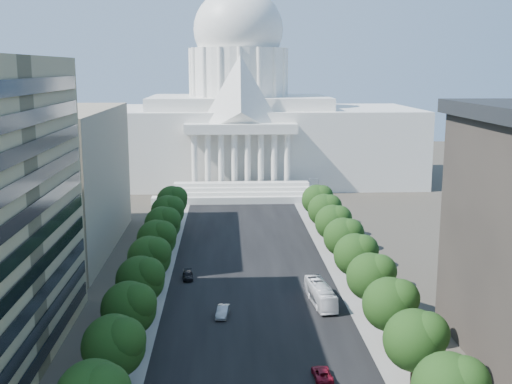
{
  "coord_description": "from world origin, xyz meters",
  "views": [
    {
      "loc": [
        -4.53,
        -35.53,
        38.46
      ],
      "look_at": [
        0.76,
        76.51,
        16.7
      ],
      "focal_mm": 45.0,
      "sensor_mm": 36.0,
      "label": 1
    }
  ],
  "objects": [
    {
      "name": "road_asphalt",
      "position": [
        0.0,
        90.0,
        0.0
      ],
      "size": [
        30.0,
        260.0,
        0.01
      ],
      "primitive_type": "cube",
      "color": "black",
      "rests_on": "ground"
    },
    {
      "name": "sidewalk_left",
      "position": [
        -19.0,
        90.0,
        0.0
      ],
      "size": [
        8.0,
        260.0,
        0.02
      ],
      "primitive_type": "cube",
      "color": "gray",
      "rests_on": "ground"
    },
    {
      "name": "sidewalk_right",
      "position": [
        19.0,
        90.0,
        0.0
      ],
      "size": [
        8.0,
        260.0,
        0.02
      ],
      "primitive_type": "cube",
      "color": "gray",
      "rests_on": "ground"
    },
    {
      "name": "capitol",
      "position": [
        0.0,
        184.89,
        20.01
      ],
      "size": [
        120.0,
        56.0,
        73.0
      ],
      "color": "white",
      "rests_on": "ground"
    },
    {
      "name": "office_block_left_far",
      "position": [
        -48.0,
        100.0,
        15.0
      ],
      "size": [
        38.0,
        52.0,
        30.0
      ],
      "primitive_type": "cube",
      "color": "gray",
      "rests_on": "ground"
    },
    {
      "name": "tree_l_c",
      "position": [
        -17.66,
        35.81,
        6.45
      ],
      "size": [
        7.79,
        7.6,
        9.97
      ],
      "color": "#33261C",
      "rests_on": "ground"
    },
    {
      "name": "tree_l_d",
      "position": [
        -17.66,
        47.81,
        6.45
      ],
      "size": [
        7.79,
        7.6,
        9.97
      ],
      "color": "#33261C",
      "rests_on": "ground"
    },
    {
      "name": "tree_l_e",
      "position": [
        -17.66,
        59.81,
        6.45
      ],
      "size": [
        7.79,
        7.6,
        9.97
      ],
      "color": "#33261C",
      "rests_on": "ground"
    },
    {
      "name": "tree_l_f",
      "position": [
        -17.66,
        71.81,
        6.45
      ],
      "size": [
        7.79,
        7.6,
        9.97
      ],
      "color": "#33261C",
      "rests_on": "ground"
    },
    {
      "name": "tree_l_g",
      "position": [
        -17.66,
        83.81,
        6.45
      ],
      "size": [
        7.79,
        7.6,
        9.97
      ],
      "color": "#33261C",
      "rests_on": "ground"
    },
    {
      "name": "tree_l_h",
      "position": [
        -17.66,
        95.81,
        6.45
      ],
      "size": [
        7.79,
        7.6,
        9.97
      ],
      "color": "#33261C",
      "rests_on": "ground"
    },
    {
      "name": "tree_l_i",
      "position": [
        -17.66,
        107.81,
        6.45
      ],
      "size": [
        7.79,
        7.6,
        9.97
      ],
      "color": "#33261C",
      "rests_on": "ground"
    },
    {
      "name": "tree_l_j",
      "position": [
        -17.66,
        119.81,
        6.45
      ],
      "size": [
        7.79,
        7.6,
        9.97
      ],
      "color": "#33261C",
      "rests_on": "ground"
    },
    {
      "name": "tree_r_c",
      "position": [
        18.34,
        35.81,
        6.45
      ],
      "size": [
        7.79,
        7.6,
        9.97
      ],
      "color": "#33261C",
      "rests_on": "ground"
    },
    {
      "name": "tree_r_d",
      "position": [
        18.34,
        47.81,
        6.45
      ],
      "size": [
        7.79,
        7.6,
        9.97
      ],
      "color": "#33261C",
      "rests_on": "ground"
    },
    {
      "name": "tree_r_e",
      "position": [
        18.34,
        59.81,
        6.45
      ],
      "size": [
        7.79,
        7.6,
        9.97
      ],
      "color": "#33261C",
      "rests_on": "ground"
    },
    {
      "name": "tree_r_f",
      "position": [
        18.34,
        71.81,
        6.45
      ],
      "size": [
        7.79,
        7.6,
        9.97
      ],
      "color": "#33261C",
      "rests_on": "ground"
    },
    {
      "name": "tree_r_g",
      "position": [
        18.34,
        83.81,
        6.45
      ],
      "size": [
        7.79,
        7.6,
        9.97
      ],
      "color": "#33261C",
      "rests_on": "ground"
    },
    {
      "name": "tree_r_h",
      "position": [
        18.34,
        95.81,
        6.45
      ],
      "size": [
        7.79,
        7.6,
        9.97
      ],
      "color": "#33261C",
      "rests_on": "ground"
    },
    {
      "name": "tree_r_i",
      "position": [
        18.34,
        107.81,
        6.45
      ],
      "size": [
        7.79,
        7.6,
        9.97
      ],
      "color": "#33261C",
      "rests_on": "ground"
    },
    {
      "name": "tree_r_j",
      "position": [
        18.34,
        119.81,
        6.45
      ],
      "size": [
        7.79,
        7.6,
        9.97
      ],
      "color": "#33261C",
      "rests_on": "ground"
    },
    {
      "name": "streetlight_b",
      "position": [
        19.9,
        35.0,
        5.82
      ],
      "size": [
        2.61,
        0.44,
        9.0
      ],
      "color": "gray",
      "rests_on": "ground"
    },
    {
      "name": "streetlight_c",
      "position": [
        19.9,
        60.0,
        5.82
      ],
      "size": [
        2.61,
        0.44,
        9.0
      ],
      "color": "gray",
      "rests_on": "ground"
    },
    {
      "name": "streetlight_d",
      "position": [
        19.9,
        85.0,
        5.82
      ],
      "size": [
        2.61,
        0.44,
        9.0
      ],
      "color": "gray",
      "rests_on": "ground"
    },
    {
      "name": "streetlight_e",
      "position": [
        19.9,
        110.0,
        5.82
      ],
      "size": [
        2.61,
        0.44,
        9.0
      ],
      "color": "gray",
      "rests_on": "ground"
    },
    {
      "name": "streetlight_f",
      "position": [
        19.9,
        135.0,
        5.82
      ],
      "size": [
        2.61,
        0.44,
        9.0
      ],
      "color": "gray",
      "rests_on": "ground"
    },
    {
      "name": "car_silver",
      "position": [
        -5.26,
        59.93,
        0.81
      ],
      "size": [
        2.38,
        5.11,
        1.62
      ],
      "primitive_type": "imported",
      "rotation": [
        0.0,
        0.0,
        -0.14
      ],
      "color": "#96979D",
      "rests_on": "ground"
    },
    {
      "name": "car_red",
      "position": [
        7.31,
        38.72,
        0.67
      ],
      "size": [
        2.45,
        4.9,
        1.33
      ],
      "primitive_type": "imported",
      "rotation": [
        0.0,
        0.0,
        3.19
      ],
      "color": "maroon",
      "rests_on": "ground"
    },
    {
      "name": "car_dark_b",
      "position": [
        -11.78,
        78.36,
        0.67
      ],
      "size": [
        2.26,
        4.73,
        1.33
      ],
      "primitive_type": "imported",
      "rotation": [
        0.0,
        0.0,
        0.09
      ],
      "color": "black",
      "rests_on": "ground"
    },
    {
      "name": "city_bus",
      "position": [
        10.9,
        64.71,
        1.7
      ],
      "size": [
        4.02,
        12.44,
        3.41
      ],
      "primitive_type": "imported",
      "rotation": [
        0.0,
        0.0,
        0.1
      ],
      "color": "white",
      "rests_on": "ground"
    }
  ]
}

